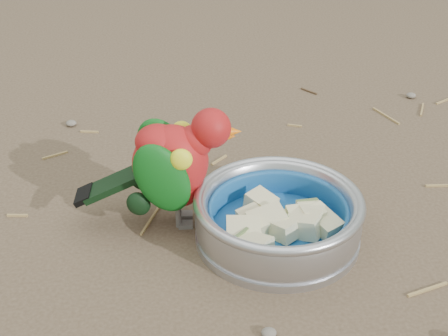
{
  "coord_description": "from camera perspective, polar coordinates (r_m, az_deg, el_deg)",
  "views": [
    {
      "loc": [
        -0.12,
        -0.67,
        0.47
      ],
      "look_at": [
        -0.05,
        -0.01,
        0.08
      ],
      "focal_mm": 50.0,
      "sensor_mm": 36.0,
      "label": 1
    }
  ],
  "objects": [
    {
      "name": "ground",
      "position": [
        0.83,
        3.68,
        -4.23
      ],
      "size": [
        60.0,
        60.0,
        0.0
      ],
      "primitive_type": "plane",
      "color": "brown"
    },
    {
      "name": "food_bowl",
      "position": [
        0.78,
        4.88,
        -5.97
      ],
      "size": [
        0.2,
        0.2,
        0.02
      ],
      "primitive_type": "cylinder",
      "color": "#B2B2BA",
      "rests_on": "ground"
    },
    {
      "name": "bowl_wall",
      "position": [
        0.76,
        4.98,
        -4.16
      ],
      "size": [
        0.2,
        0.2,
        0.04
      ],
      "primitive_type": null,
      "color": "#B2B2BA",
      "rests_on": "food_bowl"
    },
    {
      "name": "fruit_wedges",
      "position": [
        0.77,
        4.95,
        -4.59
      ],
      "size": [
        0.12,
        0.12,
        0.03
      ],
      "primitive_type": null,
      "color": "beige",
      "rests_on": "food_bowl"
    },
    {
      "name": "lory_parrot",
      "position": [
        0.77,
        -4.62,
        -0.29
      ],
      "size": [
        0.19,
        0.1,
        0.15
      ],
      "primitive_type": null,
      "rotation": [
        0.0,
        0.0,
        -1.62
      ],
      "color": "#A81616",
      "rests_on": "ground"
    },
    {
      "name": "ground_debris",
      "position": [
        0.87,
        1.93,
        -2.0
      ],
      "size": [
        0.9,
        0.8,
        0.01
      ],
      "primitive_type": null,
      "color": "#A2844D",
      "rests_on": "ground"
    }
  ]
}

